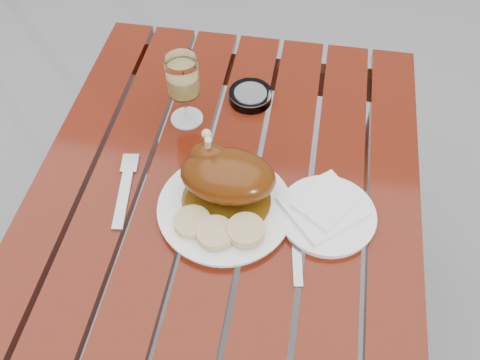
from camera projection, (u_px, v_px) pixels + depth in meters
name	position (u px, v px, depth m)	size (l,w,h in m)	color
ground	(225.00, 358.00, 1.64)	(60.00, 60.00, 0.00)	slate
table	(222.00, 305.00, 1.35)	(0.80, 1.20, 0.75)	maroon
dinner_plate	(225.00, 209.00, 1.06)	(0.27, 0.27, 0.02)	white
roast_duck	(225.00, 175.00, 1.04)	(0.19, 0.18, 0.14)	#553409
bread_dumplings	(218.00, 228.00, 1.01)	(0.18, 0.09, 0.02)	#D5BE81
wine_glass	(184.00, 91.00, 1.16)	(0.07, 0.07, 0.17)	tan
side_plate	(327.00, 216.00, 1.05)	(0.19, 0.19, 0.02)	white
napkin	(323.00, 207.00, 1.05)	(0.14, 0.13, 0.01)	white
ashtray	(250.00, 96.00, 1.26)	(0.10, 0.10, 0.03)	#B2B7BC
fork	(124.00, 193.00, 1.09)	(0.02, 0.18, 0.01)	gray
knife	(296.00, 244.00, 1.02)	(0.02, 0.18, 0.01)	gray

